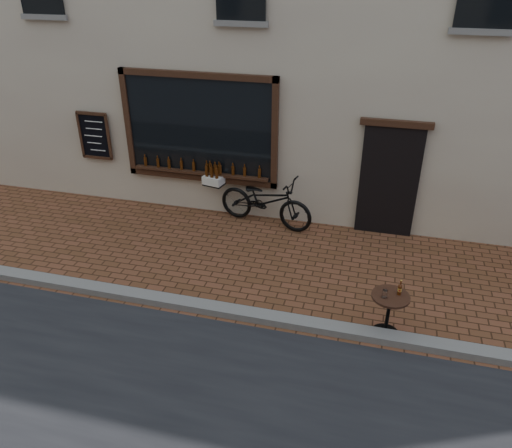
# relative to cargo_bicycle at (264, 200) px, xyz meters

# --- Properties ---
(ground) EXTENTS (90.00, 90.00, 0.00)m
(ground) POSITION_rel_cargo_bicycle_xyz_m (0.50, -3.21, -0.54)
(ground) COLOR brown
(ground) RESTS_ON ground
(kerb) EXTENTS (90.00, 0.25, 0.12)m
(kerb) POSITION_rel_cargo_bicycle_xyz_m (0.50, -3.01, -0.48)
(kerb) COLOR slate
(kerb) RESTS_ON ground
(cargo_bicycle) EXTENTS (2.42, 1.12, 1.14)m
(cargo_bicycle) POSITION_rel_cargo_bicycle_xyz_m (0.00, 0.00, 0.00)
(cargo_bicycle) COLOR black
(cargo_bicycle) RESTS_ON ground
(bistro_table) EXTENTS (0.55, 0.55, 0.94)m
(bistro_table) POSITION_rel_cargo_bicycle_xyz_m (2.57, -2.86, -0.04)
(bistro_table) COLOR black
(bistro_table) RESTS_ON ground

